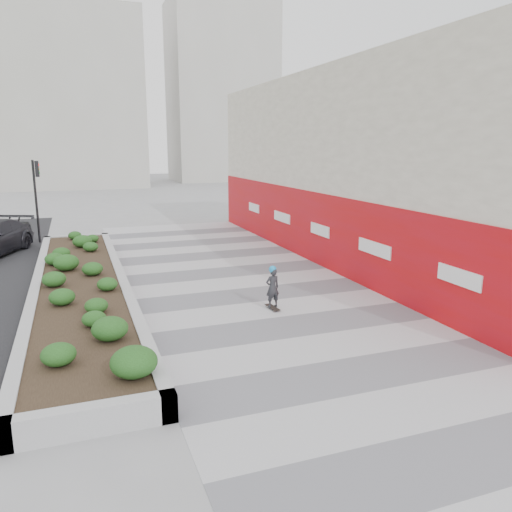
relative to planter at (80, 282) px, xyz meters
The scene contains 9 objects.
ground 8.91m from the planter, 51.84° to the right, with size 160.00×160.00×0.00m, color gray.
walkway 6.81m from the planter, 36.03° to the right, with size 8.00×36.00×0.01m, color #A8A8AD.
building 13.12m from the planter, ahead, with size 6.04×24.08×8.00m.
planter is the anchor object (origin of this frame).
traffic_signal_near 10.90m from the planter, 99.35° to the left, with size 0.33×0.28×4.20m.
distant_bldg_north_l 48.95m from the planter, 89.40° to the left, with size 16.00×12.00×20.00m, color #ADAAA3.
distant_bldg_north_r 57.99m from the planter, 68.85° to the left, with size 14.00×10.00×24.00m, color #ADAAA3.
manhole_cover 7.22m from the planter, 33.69° to the right, with size 0.44×0.44×0.01m, color #595654.
skateboarder 6.58m from the planter, 33.58° to the right, with size 0.48×0.73×1.37m.
Camera 1 is at (-5.48, -10.13, 4.90)m, focal length 35.00 mm.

